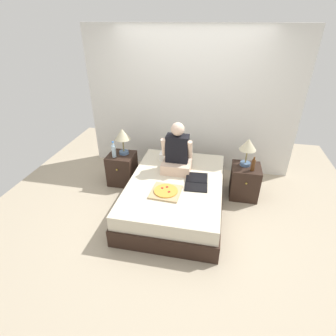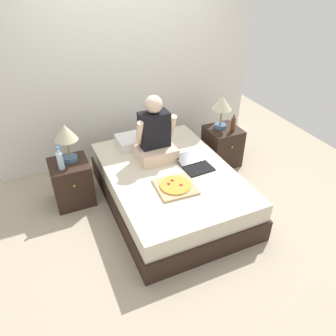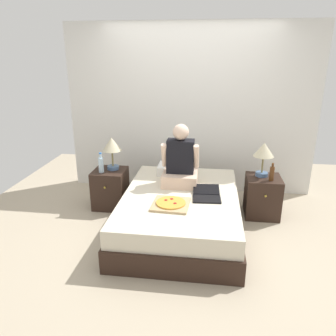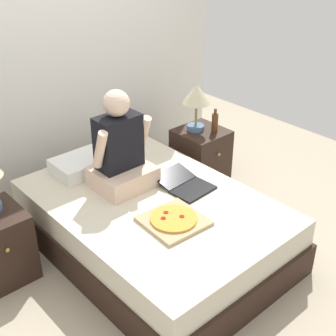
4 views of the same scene
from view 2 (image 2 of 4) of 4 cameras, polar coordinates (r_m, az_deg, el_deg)
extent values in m
plane|color=tan|center=(4.01, 0.29, -5.94)|extent=(5.72, 5.72, 0.00)
cube|color=silver|center=(4.55, -7.11, 16.82)|extent=(3.72, 0.12, 2.50)
cube|color=black|center=(3.93, 0.30, -4.50)|extent=(1.40, 2.00, 0.26)
cube|color=beige|center=(3.79, 0.31, -1.74)|extent=(1.36, 1.94, 0.21)
cube|color=black|center=(4.04, -16.39, -2.37)|extent=(0.44, 0.44, 0.54)
sphere|color=gold|center=(3.78, -16.01, -2.99)|extent=(0.03, 0.03, 0.03)
cylinder|color=#4C6B93|center=(3.92, -16.63, 1.63)|extent=(0.16, 0.16, 0.05)
cylinder|color=olive|center=(3.86, -16.95, 3.33)|extent=(0.02, 0.02, 0.22)
cone|color=beige|center=(3.76, -17.45, 5.94)|extent=(0.26, 0.26, 0.18)
cylinder|color=silver|center=(3.76, -18.22, 1.17)|extent=(0.07, 0.07, 0.20)
cylinder|color=silver|center=(3.69, -18.57, 2.86)|extent=(0.03, 0.03, 0.06)
cylinder|color=blue|center=(3.68, -18.67, 3.35)|extent=(0.04, 0.04, 0.02)
cube|color=black|center=(4.65, 9.39, 3.81)|extent=(0.44, 0.44, 0.54)
sphere|color=gold|center=(4.43, 11.12, 3.60)|extent=(0.03, 0.03, 0.03)
cylinder|color=#4C6B93|center=(4.53, 9.07, 7.24)|extent=(0.16, 0.16, 0.05)
cylinder|color=olive|center=(4.48, 9.22, 8.79)|extent=(0.02, 0.02, 0.22)
cone|color=beige|center=(4.40, 9.46, 11.14)|extent=(0.26, 0.26, 0.18)
cylinder|color=#512D14|center=(4.45, 11.26, 7.39)|extent=(0.06, 0.06, 0.18)
cylinder|color=#512D14|center=(4.40, 11.43, 8.73)|extent=(0.03, 0.03, 0.05)
cube|color=white|center=(4.23, -5.30, 4.89)|extent=(0.52, 0.34, 0.12)
cube|color=beige|center=(3.91, -2.14, 2.76)|extent=(0.44, 0.40, 0.16)
cube|color=black|center=(3.79, -2.41, 6.72)|extent=(0.34, 0.20, 0.42)
sphere|color=beige|center=(3.66, -2.52, 11.04)|extent=(0.20, 0.20, 0.20)
cylinder|color=beige|center=(3.68, -5.01, 6.09)|extent=(0.07, 0.18, 0.32)
cylinder|color=beige|center=(3.81, 0.68, 7.26)|extent=(0.07, 0.18, 0.32)
cube|color=black|center=(3.76, 5.38, -0.12)|extent=(0.33, 0.24, 0.02)
cube|color=black|center=(3.88, 3.78, 1.82)|extent=(0.32, 0.21, 0.06)
cube|color=tan|center=(3.46, 1.30, -3.30)|extent=(0.42, 0.42, 0.03)
cylinder|color=gold|center=(3.44, 1.30, -3.03)|extent=(0.33, 0.33, 0.02)
cylinder|color=maroon|center=(3.45, 0.11, -2.78)|extent=(0.04, 0.04, 0.00)
cylinder|color=maroon|center=(3.43, 2.27, -2.96)|extent=(0.04, 0.04, 0.00)
cylinder|color=maroon|center=(3.50, 0.74, -2.18)|extent=(0.04, 0.04, 0.00)
camera|label=1|loc=(1.87, 80.32, 6.12)|focal=28.00mm
camera|label=3|loc=(1.86, 82.48, -14.25)|focal=35.00mm
camera|label=4|loc=(0.82, -68.72, -1.52)|focal=50.00mm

